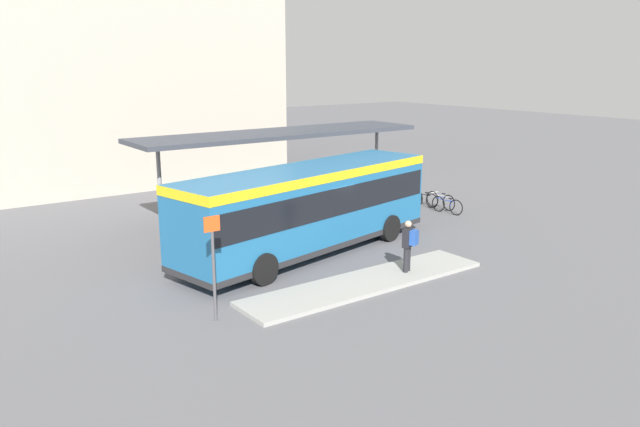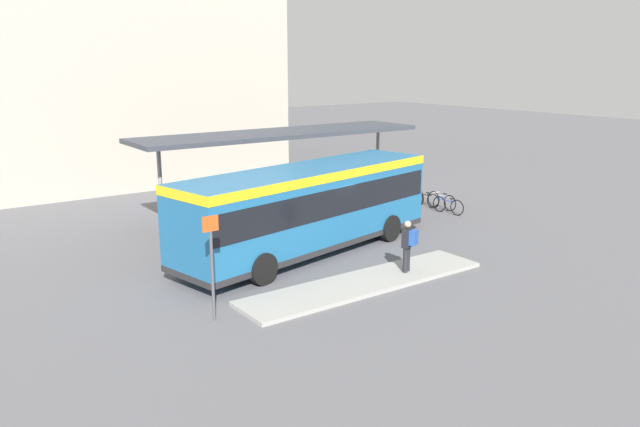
{
  "view_description": "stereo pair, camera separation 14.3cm",
  "coord_description": "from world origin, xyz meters",
  "px_view_note": "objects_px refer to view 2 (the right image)",
  "views": [
    {
      "loc": [
        -11.96,
        -17.14,
        6.56
      ],
      "look_at": [
        0.51,
        0.0,
        1.36
      ],
      "focal_mm": 35.0,
      "sensor_mm": 36.0,
      "label": 1
    },
    {
      "loc": [
        -11.85,
        -17.22,
        6.56
      ],
      "look_at": [
        0.51,
        0.0,
        1.36
      ],
      "focal_mm": 35.0,
      "sensor_mm": 36.0,
      "label": 2
    }
  ],
  "objects_px": {
    "platform_sign": "(212,263)",
    "bicycle_blue": "(448,206)",
    "bicycle_red": "(412,195)",
    "bicycle_black": "(425,199)",
    "city_bus": "(308,204)",
    "bicycle_white": "(442,201)",
    "pedestrian_waiting": "(408,243)"
  },
  "relations": [
    {
      "from": "bicycle_blue",
      "to": "bicycle_black",
      "type": "bearing_deg",
      "value": -11.82
    },
    {
      "from": "city_bus",
      "to": "pedestrian_waiting",
      "type": "xyz_separation_m",
      "value": [
        1.21,
        -3.74,
        -0.71
      ]
    },
    {
      "from": "pedestrian_waiting",
      "to": "bicycle_blue",
      "type": "bearing_deg",
      "value": -78.33
    },
    {
      "from": "bicycle_blue",
      "to": "bicycle_red",
      "type": "height_order",
      "value": "bicycle_red"
    },
    {
      "from": "bicycle_red",
      "to": "platform_sign",
      "type": "relative_size",
      "value": 0.64
    },
    {
      "from": "bicycle_black",
      "to": "pedestrian_waiting",
      "type": "bearing_deg",
      "value": 125.26
    },
    {
      "from": "platform_sign",
      "to": "bicycle_blue",
      "type": "bearing_deg",
      "value": 18.58
    },
    {
      "from": "bicycle_red",
      "to": "bicycle_black",
      "type": "bearing_deg",
      "value": -167.82
    },
    {
      "from": "bicycle_black",
      "to": "city_bus",
      "type": "bearing_deg",
      "value": 101.56
    },
    {
      "from": "bicycle_blue",
      "to": "bicycle_red",
      "type": "distance_m",
      "value": 2.36
    },
    {
      "from": "city_bus",
      "to": "platform_sign",
      "type": "bearing_deg",
      "value": -159.12
    },
    {
      "from": "bicycle_blue",
      "to": "bicycle_black",
      "type": "xyz_separation_m",
      "value": [
        0.15,
        1.57,
        -0.01
      ]
    },
    {
      "from": "bicycle_black",
      "to": "platform_sign",
      "type": "relative_size",
      "value": 0.57
    },
    {
      "from": "city_bus",
      "to": "bicycle_black",
      "type": "distance_m",
      "value": 9.04
    },
    {
      "from": "pedestrian_waiting",
      "to": "bicycle_red",
      "type": "height_order",
      "value": "pedestrian_waiting"
    },
    {
      "from": "bicycle_white",
      "to": "bicycle_red",
      "type": "relative_size",
      "value": 0.97
    },
    {
      "from": "pedestrian_waiting",
      "to": "bicycle_black",
      "type": "xyz_separation_m",
      "value": [
        7.28,
        6.53,
        -0.71
      ]
    },
    {
      "from": "city_bus",
      "to": "bicycle_white",
      "type": "bearing_deg",
      "value": 1.31
    },
    {
      "from": "city_bus",
      "to": "pedestrian_waiting",
      "type": "distance_m",
      "value": 3.99
    },
    {
      "from": "bicycle_black",
      "to": "bicycle_red",
      "type": "bearing_deg",
      "value": -3.05
    },
    {
      "from": "city_bus",
      "to": "bicycle_blue",
      "type": "distance_m",
      "value": 8.55
    },
    {
      "from": "bicycle_blue",
      "to": "city_bus",
      "type": "bearing_deg",
      "value": 91.75
    },
    {
      "from": "city_bus",
      "to": "bicycle_red",
      "type": "height_order",
      "value": "city_bus"
    },
    {
      "from": "bicycle_blue",
      "to": "platform_sign",
      "type": "height_order",
      "value": "platform_sign"
    },
    {
      "from": "bicycle_blue",
      "to": "bicycle_black",
      "type": "relative_size",
      "value": 1.03
    },
    {
      "from": "bicycle_blue",
      "to": "platform_sign",
      "type": "relative_size",
      "value": 0.59
    },
    {
      "from": "bicycle_blue",
      "to": "bicycle_white",
      "type": "height_order",
      "value": "bicycle_white"
    },
    {
      "from": "bicycle_black",
      "to": "bicycle_white",
      "type": "bearing_deg",
      "value": -167.54
    },
    {
      "from": "bicycle_red",
      "to": "platform_sign",
      "type": "xyz_separation_m",
      "value": [
        -13.73,
        -6.94,
        1.17
      ]
    },
    {
      "from": "pedestrian_waiting",
      "to": "bicycle_white",
      "type": "height_order",
      "value": "pedestrian_waiting"
    },
    {
      "from": "bicycle_white",
      "to": "bicycle_black",
      "type": "xyz_separation_m",
      "value": [
        -0.27,
        0.79,
        -0.03
      ]
    },
    {
      "from": "bicycle_white",
      "to": "pedestrian_waiting",
      "type": "bearing_deg",
      "value": 127.22
    }
  ]
}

